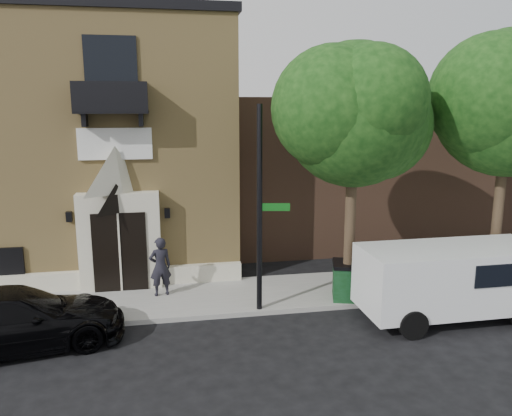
{
  "coord_description": "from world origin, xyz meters",
  "views": [
    {
      "loc": [
        0.53,
        -13.52,
        6.11
      ],
      "look_at": [
        3.38,
        2.0,
        2.84
      ],
      "focal_mm": 35.0,
      "sensor_mm": 36.0,
      "label": 1
    }
  ],
  "objects_px": {
    "cargo_van": "(458,279)",
    "fire_hydrant": "(383,284)",
    "black_sedan": "(14,320)",
    "dumpster": "(361,281)",
    "street_sign": "(260,210)",
    "pedestrian_near": "(160,266)"
  },
  "relations": [
    {
      "from": "cargo_van",
      "to": "fire_hydrant",
      "type": "distance_m",
      "value": 2.35
    },
    {
      "from": "fire_hydrant",
      "to": "cargo_van",
      "type": "bearing_deg",
      "value": -47.99
    },
    {
      "from": "black_sedan",
      "to": "fire_hydrant",
      "type": "xyz_separation_m",
      "value": [
        10.59,
        1.37,
        -0.27
      ]
    },
    {
      "from": "black_sedan",
      "to": "dumpster",
      "type": "distance_m",
      "value": 9.89
    },
    {
      "from": "black_sedan",
      "to": "street_sign",
      "type": "relative_size",
      "value": 0.9
    },
    {
      "from": "street_sign",
      "to": "dumpster",
      "type": "relative_size",
      "value": 3.0
    },
    {
      "from": "street_sign",
      "to": "pedestrian_near",
      "type": "bearing_deg",
      "value": 161.84
    },
    {
      "from": "street_sign",
      "to": "fire_hydrant",
      "type": "distance_m",
      "value": 4.84
    },
    {
      "from": "cargo_van",
      "to": "pedestrian_near",
      "type": "height_order",
      "value": "cargo_van"
    },
    {
      "from": "black_sedan",
      "to": "dumpster",
      "type": "xyz_separation_m",
      "value": [
        9.81,
        1.24,
        -0.05
      ]
    },
    {
      "from": "cargo_van",
      "to": "pedestrian_near",
      "type": "xyz_separation_m",
      "value": [
        -8.45,
        2.99,
        -0.1
      ]
    },
    {
      "from": "street_sign",
      "to": "dumpster",
      "type": "distance_m",
      "value": 4.07
    },
    {
      "from": "cargo_van",
      "to": "dumpster",
      "type": "xyz_separation_m",
      "value": [
        -2.29,
        1.55,
        -0.46
      ]
    },
    {
      "from": "street_sign",
      "to": "fire_hydrant",
      "type": "height_order",
      "value": "street_sign"
    },
    {
      "from": "black_sedan",
      "to": "pedestrian_near",
      "type": "relative_size",
      "value": 2.85
    },
    {
      "from": "cargo_van",
      "to": "street_sign",
      "type": "distance_m",
      "value": 6.04
    },
    {
      "from": "street_sign",
      "to": "fire_hydrant",
      "type": "relative_size",
      "value": 8.1
    },
    {
      "from": "black_sedan",
      "to": "dumpster",
      "type": "bearing_deg",
      "value": -93.91
    },
    {
      "from": "dumpster",
      "to": "pedestrian_near",
      "type": "xyz_separation_m",
      "value": [
        -6.16,
        1.44,
        0.36
      ]
    },
    {
      "from": "black_sedan",
      "to": "cargo_van",
      "type": "relative_size",
      "value": 1.02
    },
    {
      "from": "dumpster",
      "to": "pedestrian_near",
      "type": "height_order",
      "value": "pedestrian_near"
    },
    {
      "from": "cargo_van",
      "to": "dumpster",
      "type": "height_order",
      "value": "cargo_van"
    }
  ]
}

